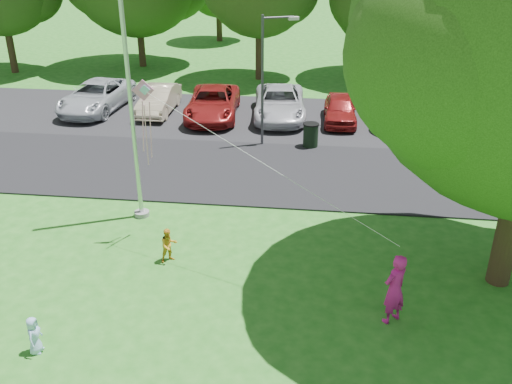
# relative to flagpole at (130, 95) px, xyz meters

# --- Properties ---
(ground) EXTENTS (120.00, 120.00, 0.00)m
(ground) POSITION_rel_flagpole_xyz_m (3.50, -5.00, -4.17)
(ground) COLOR #236D1C
(ground) RESTS_ON ground
(park_road) EXTENTS (60.00, 6.00, 0.06)m
(park_road) POSITION_rel_flagpole_xyz_m (3.50, 4.00, -4.14)
(park_road) COLOR black
(park_road) RESTS_ON ground
(parking_strip) EXTENTS (42.00, 7.00, 0.06)m
(parking_strip) POSITION_rel_flagpole_xyz_m (3.50, 10.50, -4.14)
(parking_strip) COLOR black
(parking_strip) RESTS_ON ground
(flagpole) EXTENTS (0.50, 0.50, 10.00)m
(flagpole) POSITION_rel_flagpole_xyz_m (0.00, 0.00, 0.00)
(flagpole) COLOR #B7BABF
(flagpole) RESTS_ON ground
(street_lamp) EXTENTS (1.49, 0.69, 5.52)m
(street_lamp) POSITION_rel_flagpole_xyz_m (3.50, 7.00, -0.85)
(street_lamp) COLOR #3F3F44
(street_lamp) RESTS_ON ground
(trash_can) EXTENTS (0.68, 0.68, 1.09)m
(trash_can) POSITION_rel_flagpole_xyz_m (5.40, 6.89, -3.62)
(trash_can) COLOR black
(trash_can) RESTS_ON ground
(parked_cars) EXTENTS (20.14, 5.83, 1.46)m
(parked_cars) POSITION_rel_flagpole_xyz_m (3.02, 10.55, -3.39)
(parked_cars) COLOR #B2B7BF
(parked_cars) RESTS_ON ground
(woman) EXTENTS (0.82, 0.80, 1.89)m
(woman) POSITION_rel_flagpole_xyz_m (7.78, -4.58, -3.22)
(woman) COLOR #CB1B86
(woman) RESTS_ON ground
(child_yellow) EXTENTS (0.65, 0.63, 1.05)m
(child_yellow) POSITION_rel_flagpole_xyz_m (1.63, -2.58, -3.64)
(child_yellow) COLOR orange
(child_yellow) RESTS_ON ground
(child_blue) EXTENTS (0.32, 0.48, 0.95)m
(child_blue) POSITION_rel_flagpole_xyz_m (-0.45, -6.69, -3.69)
(child_blue) COLOR #99BDEB
(child_blue) RESTS_ON ground
(kite) EXTENTS (7.26, 3.65, 2.84)m
(kite) POSITION_rel_flagpole_xyz_m (1.01, -1.29, 0.03)
(kite) COLOR pink
(kite) RESTS_ON ground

